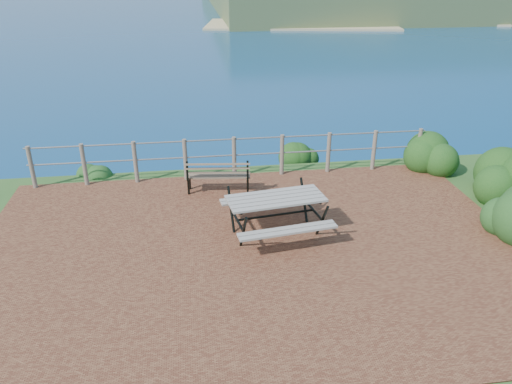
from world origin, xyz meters
The scene contains 8 objects.
ground centered at (0.00, 0.00, 0.00)m, with size 10.00×7.00×0.12m, color brown.
safety_railing centered at (0.00, 3.35, 0.57)m, with size 9.40×0.10×1.00m.
picnic_table centered at (0.51, 0.53, 0.49)m, with size 1.89×1.55×0.76m.
park_bench centered at (-0.44, 2.57, 0.53)m, with size 1.45×0.51×0.80m.
shrub_right_front centered at (5.66, 1.58, 0.00)m, with size 1.46×1.46×2.06m, color #144114.
shrub_right_edge centered at (4.87, 3.19, 0.00)m, with size 1.07×1.07×1.52m, color #144114.
shrub_lip_west centered at (-3.43, 4.01, 0.00)m, with size 0.72×0.72×0.44m, color #214C1C.
shrub_lip_east centered at (1.88, 4.29, 0.00)m, with size 0.83×0.83×0.59m, color #144114.
Camera 1 is at (-0.99, -7.65, 4.83)m, focal length 35.00 mm.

